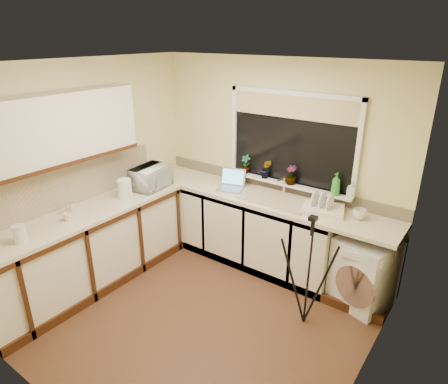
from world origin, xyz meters
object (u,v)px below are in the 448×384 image
glass_jug (19,234)px  cup_left (68,217)px  microwave (151,177)px  soap_bottle_green (336,184)px  kettle (125,189)px  cup_back (359,214)px  tripod (308,272)px  steel_jar (71,208)px  soap_bottle_clear (351,189)px  dish_rack (323,210)px  laptop (232,183)px  plant_c (291,175)px  washing_machine (364,272)px  plant_a (246,164)px  plant_b (266,169)px

glass_jug → cup_left: glass_jug is taller
microwave → soap_bottle_green: size_ratio=1.95×
kettle → cup_back: bearing=23.4°
kettle → tripod: bearing=7.3°
glass_jug → steel_jar: 0.67m
glass_jug → soap_bottle_clear: 3.30m
dish_rack → steel_jar: 2.68m
dish_rack → cup_back: cup_back is taller
dish_rack → steel_jar: steel_jar is taller
dish_rack → soap_bottle_green: 0.31m
laptop → cup_back: (1.57, 0.04, -0.00)m
steel_jar → plant_c: plant_c is taller
washing_machine → cup_back: (-0.16, 0.11, 0.58)m
soap_bottle_clear → cup_back: soap_bottle_clear is taller
kettle → plant_a: 1.50m
steel_jar → soap_bottle_clear: soap_bottle_clear is taller
glass_jug → plant_a: (0.85, 2.47, 0.18)m
soap_bottle_clear → cup_left: size_ratio=1.98×
laptop → washing_machine: bearing=-19.4°
microwave → dish_rack: bearing=-81.3°
microwave → glass_jug: bearing=174.2°
laptop → plant_b: bearing=9.5°
dish_rack → glass_jug: bearing=-149.8°
laptop → plant_a: (0.07, 0.20, 0.21)m
microwave → cup_back: size_ratio=3.49×
plant_b → glass_jug: bearing=-115.1°
washing_machine → kettle: bearing=-143.9°
plant_c → cup_back: size_ratio=1.63×
plant_b → cup_left: plant_b is taller
steel_jar → microwave: microwave is taller
glass_jug → cup_left: (-0.05, 0.52, -0.04)m
washing_machine → laptop: bearing=-166.0°
tripod → cup_back: (0.19, 0.75, 0.37)m
steel_jar → plant_b: plant_b is taller
steel_jar → soap_bottle_green: size_ratio=0.49×
washing_machine → soap_bottle_green: size_ratio=3.03×
tripod → steel_jar: tripod is taller
laptop → cup_left: size_ratio=4.14×
plant_a → plant_b: (0.30, -0.02, -0.00)m
plant_a → tripod: bearing=-34.8°
plant_a → microwave: bearing=-138.3°
dish_rack → soap_bottle_clear: size_ratio=2.36×
plant_b → soap_bottle_green: (0.88, -0.02, 0.01)m
tripod → kettle: bearing=-161.8°
plant_a → plant_b: bearing=-3.4°
glass_jug → plant_a: plant_a is taller
soap_bottle_green → cup_left: soap_bottle_green is taller
plant_a → soap_bottle_green: bearing=-1.6°
plant_a → plant_c: size_ratio=1.04×
dish_rack → plant_a: size_ratio=1.79×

